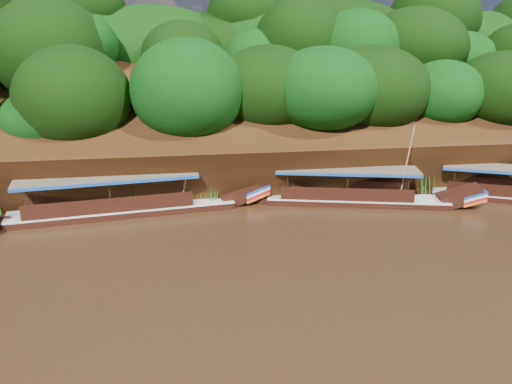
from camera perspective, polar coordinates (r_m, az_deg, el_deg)
ground at (r=25.59m, az=12.75°, el=-6.94°), size 160.00×160.00×0.00m
riverbank at (r=46.07m, az=1.80°, el=5.82°), size 120.00×30.06×19.40m
boat_1 at (r=33.76m, az=12.64°, el=-0.47°), size 13.90×5.77×5.82m
boat_2 at (r=31.96m, az=-13.33°, el=-1.36°), size 16.21×4.28×6.72m
reeds at (r=32.83m, az=0.06°, el=0.08°), size 48.49×2.11×2.10m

